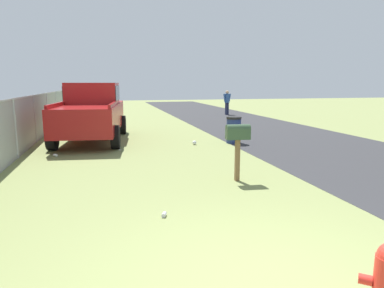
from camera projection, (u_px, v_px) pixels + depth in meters
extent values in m
cube|color=#2D2D30|center=(342.00, 153.00, 10.46)|extent=(60.00, 5.49, 0.01)
cylinder|color=red|center=(365.00, 280.00, 3.04)|extent=(0.14, 0.14, 0.09)
cube|color=brown|center=(237.00, 160.00, 7.43)|extent=(0.09, 0.09, 0.90)
cube|color=#334C33|center=(238.00, 134.00, 7.34)|extent=(0.24, 0.52, 0.22)
cylinder|color=#334C33|center=(238.00, 129.00, 7.32)|extent=(0.24, 0.52, 0.20)
cube|color=red|center=(236.00, 130.00, 7.43)|extent=(0.02, 0.04, 0.18)
cube|color=maroon|center=(91.00, 117.00, 12.51)|extent=(5.25, 2.48, 0.90)
cube|color=maroon|center=(93.00, 93.00, 12.96)|extent=(1.91, 1.96, 0.76)
cube|color=black|center=(93.00, 93.00, 12.96)|extent=(1.86, 2.00, 0.53)
cube|color=maroon|center=(57.00, 105.00, 11.22)|extent=(2.63, 0.36, 0.12)
cube|color=maroon|center=(113.00, 104.00, 11.45)|extent=(2.63, 0.36, 0.12)
cylinder|color=black|center=(74.00, 125.00, 14.11)|extent=(0.78, 0.34, 0.76)
cylinder|color=black|center=(122.00, 125.00, 14.36)|extent=(0.78, 0.34, 0.76)
cylinder|color=black|center=(52.00, 138.00, 10.84)|extent=(0.78, 0.34, 0.76)
cylinder|color=black|center=(115.00, 137.00, 11.09)|extent=(0.78, 0.34, 0.76)
cylinder|color=navy|center=(234.00, 131.00, 12.14)|extent=(0.50, 0.50, 0.85)
cylinder|color=black|center=(234.00, 118.00, 12.06)|extent=(0.52, 0.52, 0.08)
cylinder|color=#2D3351|center=(228.00, 109.00, 23.08)|extent=(0.14, 0.14, 0.79)
cylinder|color=#2D3351|center=(226.00, 109.00, 23.02)|extent=(0.14, 0.14, 0.79)
cylinder|color=#335999|center=(227.00, 98.00, 22.93)|extent=(0.30, 0.30, 0.59)
sphere|color=tan|center=(227.00, 92.00, 22.86)|extent=(0.21, 0.21, 0.21)
cylinder|color=#335999|center=(230.00, 98.00, 23.01)|extent=(0.09, 0.17, 0.54)
cylinder|color=#335999|center=(224.00, 98.00, 22.84)|extent=(0.09, 0.17, 0.54)
cylinder|color=#9EA3A8|center=(15.00, 129.00, 9.59)|extent=(0.07, 0.07, 1.68)
cylinder|color=#9EA3A8|center=(35.00, 119.00, 12.19)|extent=(0.07, 0.07, 1.68)
cylinder|color=#9EA3A8|center=(47.00, 113.00, 14.78)|extent=(0.07, 0.07, 1.68)
cylinder|color=#9EA3A8|center=(56.00, 108.00, 17.37)|extent=(0.07, 0.07, 1.68)
cylinder|color=#9EA3A8|center=(63.00, 105.00, 19.97)|extent=(0.07, 0.07, 1.68)
cube|color=#9EA3A8|center=(24.00, 97.00, 10.75)|extent=(18.97, 0.04, 0.04)
cube|color=gray|center=(26.00, 123.00, 10.89)|extent=(18.97, 0.01, 1.68)
sphere|color=silver|center=(194.00, 143.00, 11.88)|extent=(0.14, 0.14, 0.14)
cylinder|color=white|center=(55.00, 155.00, 9.95)|extent=(0.11, 0.12, 0.08)
cylinder|color=silver|center=(164.00, 215.00, 5.48)|extent=(0.14, 0.10, 0.07)
cube|color=silver|center=(120.00, 150.00, 10.96)|extent=(0.13, 0.10, 0.01)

